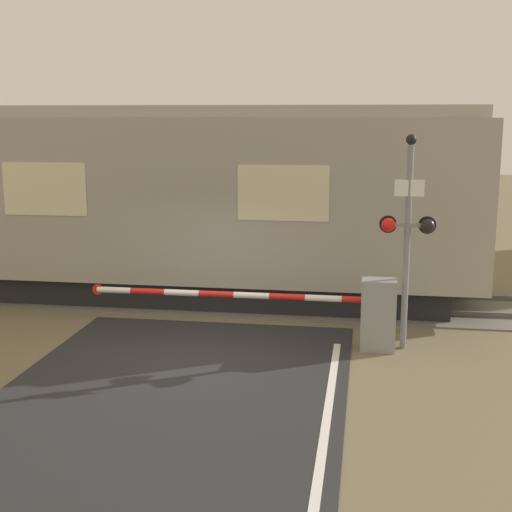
{
  "coord_description": "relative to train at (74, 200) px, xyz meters",
  "views": [
    {
      "loc": [
        2.78,
        -11.28,
        4.05
      ],
      "look_at": [
        0.77,
        1.47,
        1.49
      ],
      "focal_mm": 50.0,
      "sensor_mm": 36.0,
      "label": 1
    }
  ],
  "objects": [
    {
      "name": "ground_plane",
      "position": [
        3.79,
        -3.92,
        -2.17
      ],
      "size": [
        80.0,
        80.0,
        0.0
      ],
      "primitive_type": "plane",
      "color": "#6B6047"
    },
    {
      "name": "train",
      "position": [
        0.0,
        0.0,
        0.0
      ],
      "size": [
        17.96,
        2.89,
        4.24
      ],
      "color": "black",
      "rests_on": "ground_plane"
    },
    {
      "name": "track_bed",
      "position": [
        3.79,
        0.0,
        -2.14
      ],
      "size": [
        36.0,
        3.2,
        0.13
      ],
      "color": "#666056",
      "rests_on": "ground_plane"
    },
    {
      "name": "crossing_barrier",
      "position": [
        6.41,
        -3.05,
        -1.49
      ],
      "size": [
        5.52,
        0.44,
        1.26
      ],
      "color": "gray",
      "rests_on": "ground_plane"
    },
    {
      "name": "signal_post",
      "position": [
        7.26,
        -2.89,
        -0.05
      ],
      "size": [
        0.96,
        0.26,
        3.74
      ],
      "color": "gray",
      "rests_on": "ground_plane"
    }
  ]
}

